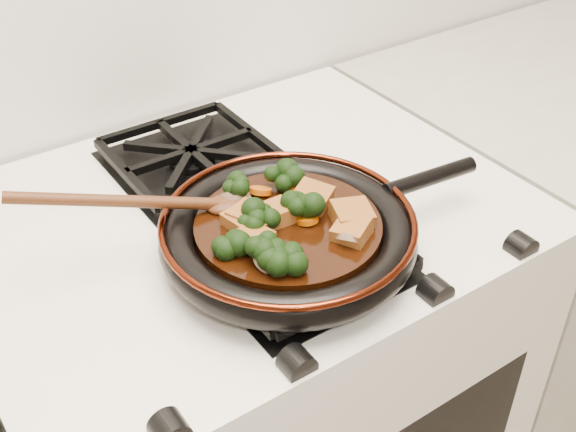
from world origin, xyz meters
TOP-DOWN VIEW (x-y plane):
  - stove at (0.00, 1.69)m, footprint 0.76×0.60m
  - burner_grate_front at (0.00, 1.55)m, footprint 0.23×0.23m
  - burner_grate_back at (0.00, 1.83)m, footprint 0.23×0.23m
  - skillet at (-0.01, 1.56)m, footprint 0.44×0.32m
  - braising_sauce at (-0.01, 1.56)m, footprint 0.23×0.23m
  - tofu_cube_0 at (-0.05, 1.57)m, footprint 0.03×0.04m
  - tofu_cube_1 at (0.04, 1.58)m, footprint 0.06×0.06m
  - tofu_cube_2 at (0.06, 1.52)m, footprint 0.06×0.06m
  - tofu_cube_3 at (0.04, 1.50)m, footprint 0.06×0.05m
  - tofu_cube_4 at (-0.05, 1.59)m, footprint 0.06×0.06m
  - tofu_cube_5 at (-0.06, 1.55)m, footprint 0.04×0.05m
  - tofu_cube_6 at (-0.02, 1.58)m, footprint 0.05×0.04m
  - tofu_cube_7 at (-0.06, 1.59)m, footprint 0.05×0.04m
  - broccoli_floret_0 at (0.01, 1.56)m, footprint 0.06×0.07m
  - broccoli_floret_1 at (-0.09, 1.56)m, footprint 0.09×0.09m
  - broccoli_floret_2 at (-0.07, 1.50)m, footprint 0.09×0.09m
  - broccoli_floret_3 at (-0.07, 1.51)m, footprint 0.09×0.08m
  - broccoli_floret_4 at (-0.04, 1.57)m, footprint 0.08×0.08m
  - broccoli_floret_5 at (-0.05, 1.58)m, footprint 0.09×0.08m
  - broccoli_floret_6 at (0.03, 1.62)m, footprint 0.08×0.09m
  - broccoli_floret_7 at (-0.03, 1.64)m, footprint 0.07×0.06m
  - broccoli_floret_8 at (-0.06, 1.49)m, footprint 0.09×0.08m
  - carrot_coin_0 at (-0.06, 1.54)m, footprint 0.03×0.03m
  - carrot_coin_1 at (-0.00, 1.63)m, footprint 0.03×0.03m
  - carrot_coin_2 at (-0.03, 1.58)m, footprint 0.03×0.03m
  - carrot_coin_3 at (0.01, 1.55)m, footprint 0.03×0.03m
  - carrot_coin_4 at (0.04, 1.62)m, footprint 0.03×0.03m
  - mushroom_slice_0 at (-0.03, 1.64)m, footprint 0.05×0.05m
  - mushroom_slice_1 at (-0.04, 1.64)m, footprint 0.05×0.05m
  - mushroom_slice_2 at (0.03, 1.49)m, footprint 0.05×0.05m
  - mushroom_slice_3 at (-0.07, 1.51)m, footprint 0.05×0.05m
  - mushroom_slice_4 at (0.05, 1.51)m, footprint 0.05×0.05m
  - wooden_spoon at (-0.12, 1.65)m, footprint 0.16×0.08m

SIDE VIEW (x-z plane):
  - stove at x=0.00m, z-range 0.00..0.90m
  - burner_grate_front at x=0.00m, z-range 0.90..0.93m
  - burner_grate_back at x=0.00m, z-range 0.90..0.93m
  - skillet at x=-0.01m, z-range 0.92..0.97m
  - braising_sauce at x=-0.01m, z-range 0.94..0.96m
  - carrot_coin_0 at x=-0.06m, z-range 0.96..0.97m
  - carrot_coin_1 at x=0.00m, z-range 0.95..0.97m
  - carrot_coin_2 at x=-0.03m, z-range 0.96..0.97m
  - carrot_coin_3 at x=0.01m, z-range 0.96..0.97m
  - carrot_coin_4 at x=0.04m, z-range 0.95..0.98m
  - mushroom_slice_0 at x=-0.03m, z-range 0.95..0.98m
  - mushroom_slice_1 at x=-0.04m, z-range 0.95..0.98m
  - mushroom_slice_2 at x=0.03m, z-range 0.95..0.98m
  - mushroom_slice_3 at x=-0.07m, z-range 0.95..0.98m
  - mushroom_slice_4 at x=0.05m, z-range 0.95..0.98m
  - tofu_cube_0 at x=-0.05m, z-range 0.96..0.98m
  - tofu_cube_7 at x=-0.06m, z-range 0.96..0.98m
  - tofu_cube_5 at x=-0.06m, z-range 0.95..0.98m
  - tofu_cube_3 at x=0.04m, z-range 0.95..0.98m
  - tofu_cube_4 at x=-0.05m, z-range 0.96..0.98m
  - tofu_cube_6 at x=-0.02m, z-range 0.95..0.98m
  - broccoli_floret_1 at x=-0.09m, z-range 0.93..1.00m
  - tofu_cube_1 at x=0.04m, z-range 0.95..0.98m
  - tofu_cube_2 at x=0.06m, z-range 0.95..0.98m
  - broccoli_floret_4 at x=-0.04m, z-range 0.94..1.00m
  - broccoli_floret_5 at x=-0.05m, z-range 0.93..1.00m
  - broccoli_floret_2 at x=-0.07m, z-range 0.94..1.00m
  - broccoli_floret_8 at x=-0.06m, z-range 0.94..1.01m
  - broccoli_floret_7 at x=-0.03m, z-range 0.94..1.00m
  - broccoli_floret_6 at x=0.03m, z-range 0.94..1.01m
  - broccoli_floret_0 at x=0.01m, z-range 0.94..1.00m
  - broccoli_floret_3 at x=-0.07m, z-range 0.94..1.00m
  - wooden_spoon at x=-0.12m, z-range 0.85..1.11m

